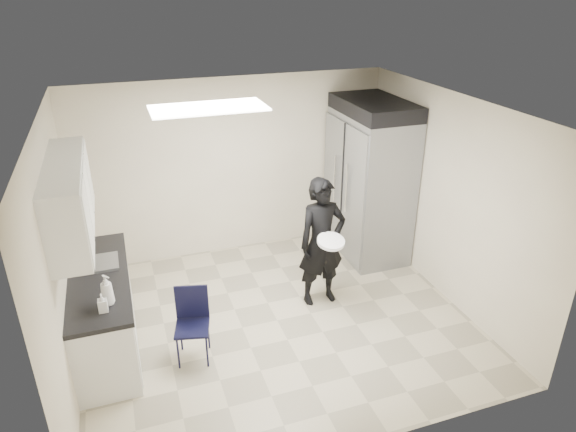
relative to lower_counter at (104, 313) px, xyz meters
name	(u,v)px	position (x,y,z in m)	size (l,w,h in m)	color
floor	(277,320)	(1.95, -0.20, -0.43)	(4.50, 4.50, 0.00)	#B9AE92
ceiling	(275,109)	(1.95, -0.20, 2.17)	(4.50, 4.50, 0.00)	silver
back_wall	(234,168)	(1.95, 1.80, 0.87)	(4.50, 4.50, 0.00)	beige
left_wall	(59,258)	(-0.30, -0.20, 0.87)	(4.00, 4.00, 0.00)	beige
right_wall	(448,199)	(4.20, -0.20, 0.87)	(4.00, 4.00, 0.00)	beige
ceiling_panel	(208,108)	(1.35, 0.20, 2.14)	(1.20, 0.60, 0.02)	white
lower_counter	(104,313)	(0.00, 0.00, 0.00)	(0.60, 1.90, 0.86)	silver
countertop	(97,278)	(0.00, 0.00, 0.46)	(0.64, 1.95, 0.05)	black
sink	(99,268)	(0.02, 0.25, 0.44)	(0.42, 0.40, 0.14)	gray
faucet	(78,259)	(-0.18, 0.25, 0.59)	(0.02, 0.02, 0.24)	silver
upper_cabinets	(69,199)	(-0.13, 0.00, 1.40)	(0.35, 1.80, 0.75)	silver
towel_dispenser	(70,179)	(-0.19, 1.15, 1.19)	(0.22, 0.30, 0.35)	black
notice_sticker_left	(62,260)	(-0.29, -0.10, 0.79)	(0.00, 0.12, 0.07)	yellow
notice_sticker_right	(63,254)	(-0.29, 0.10, 0.75)	(0.00, 0.12, 0.07)	yellow
commercial_fridge	(369,186)	(3.78, 1.07, 0.62)	(0.80, 1.35, 2.10)	gray
fridge_compressor	(375,107)	(3.78, 1.07, 1.77)	(0.80, 1.35, 0.20)	black
folding_chair	(192,328)	(0.89, -0.55, -0.03)	(0.36, 0.36, 0.80)	black
man_tuxedo	(322,242)	(2.62, 0.05, 0.40)	(0.61, 0.41, 1.67)	black
bucket_lid	(331,241)	(2.63, -0.20, 0.54)	(0.33, 0.33, 0.04)	white
soap_bottle_a	(107,290)	(0.11, -0.57, 0.64)	(0.12, 0.12, 0.32)	white
soap_bottle_b	(102,303)	(0.06, -0.69, 0.58)	(0.09, 0.09, 0.19)	#A8A7B3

